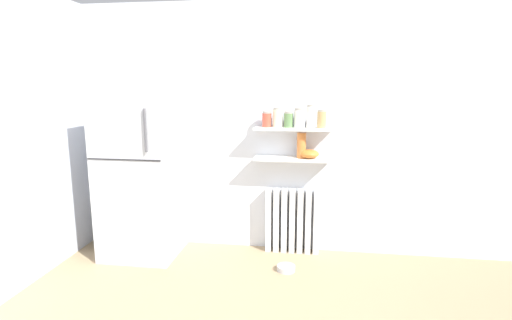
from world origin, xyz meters
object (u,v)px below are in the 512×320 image
object	(u,v)px
storage_jar_0	(267,119)
storage_jar_4	(311,116)
storage_jar_2	(288,120)
shelf_bowl	(309,154)
storage_jar_3	(300,118)
vase	(301,145)
storage_jar_1	(278,118)
storage_jar_5	(322,119)
refrigerator	(141,175)
radiator	(292,221)
pet_food_bowl	(286,268)

from	to	relation	value
storage_jar_0	storage_jar_4	distance (m)	0.44
storage_jar_2	shelf_bowl	bearing A→B (deg)	0.00
storage_jar_3	vase	size ratio (longest dim) A/B	0.76
storage_jar_0	storage_jar_1	world-z (taller)	storage_jar_1
shelf_bowl	storage_jar_5	bearing A→B (deg)	-0.00
storage_jar_4	refrigerator	bearing A→B (deg)	-172.37
refrigerator	storage_jar_1	xyz separation A→B (m)	(1.39, 0.23, 0.59)
storage_jar_4	storage_jar_5	size ratio (longest dim) A/B	1.26
radiator	storage_jar_1	size ratio (longest dim) A/B	3.42
storage_jar_2	storage_jar_3	bearing A→B (deg)	0.00
storage_jar_3	storage_jar_4	xyz separation A→B (m)	(0.11, -0.00, 0.02)
radiator	shelf_bowl	size ratio (longest dim) A/B	3.48
storage_jar_3	shelf_bowl	size ratio (longest dim) A/B	0.99
storage_jar_2	vase	bearing A→B (deg)	0.00
storage_jar_4	vase	world-z (taller)	storage_jar_4
storage_jar_3	storage_jar_5	distance (m)	0.22
refrigerator	shelf_bowl	world-z (taller)	refrigerator
storage_jar_5	refrigerator	bearing A→B (deg)	-172.82
storage_jar_3	vase	distance (m)	0.28
radiator	storage_jar_4	xyz separation A→B (m)	(0.16, -0.03, 1.11)
storage_jar_3	vase	xyz separation A→B (m)	(0.02, -0.00, -0.28)
vase	radiator	bearing A→B (deg)	159.41
storage_jar_3	pet_food_bowl	bearing A→B (deg)	-100.72
shelf_bowl	storage_jar_3	bearing A→B (deg)	180.00
storage_jar_1	storage_jar_0	bearing A→B (deg)	180.00
pet_food_bowl	refrigerator	bearing A→B (deg)	172.42
storage_jar_1	storage_jar_4	world-z (taller)	storage_jar_4
radiator	storage_jar_4	distance (m)	1.12
storage_jar_4	storage_jar_5	distance (m)	0.11
storage_jar_4	pet_food_bowl	world-z (taller)	storage_jar_4
storage_jar_3	storage_jar_5	xyz separation A→B (m)	(0.22, -0.00, -0.01)
radiator	storage_jar_5	bearing A→B (deg)	-6.24
radiator	storage_jar_0	bearing A→B (deg)	-173.76
storage_jar_2	storage_jar_0	bearing A→B (deg)	180.00
storage_jar_4	shelf_bowl	size ratio (longest dim) A/B	1.18
radiator	pet_food_bowl	distance (m)	0.56
storage_jar_1	vase	world-z (taller)	storage_jar_1
storage_jar_1	pet_food_bowl	size ratio (longest dim) A/B	1.14
storage_jar_1	shelf_bowl	world-z (taller)	storage_jar_1
storage_jar_2	storage_jar_4	distance (m)	0.22
radiator	storage_jar_1	world-z (taller)	storage_jar_1
storage_jar_2	vase	distance (m)	0.29
pet_food_bowl	storage_jar_5	bearing A→B (deg)	55.15
storage_jar_4	pet_food_bowl	distance (m)	1.50
radiator	storage_jar_1	bearing A→B (deg)	-169.68
storage_jar_2	storage_jar_5	size ratio (longest dim) A/B	0.88
radiator	storage_jar_3	distance (m)	1.09
storage_jar_3	shelf_bowl	world-z (taller)	storage_jar_3
storage_jar_4	shelf_bowl	bearing A→B (deg)	180.00
vase	storage_jar_5	bearing A→B (deg)	-0.00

